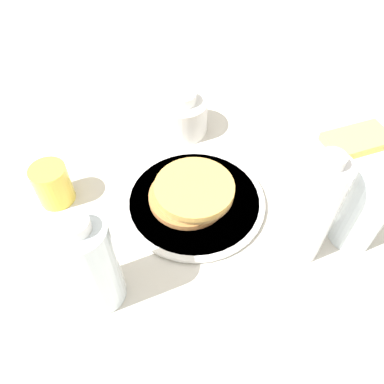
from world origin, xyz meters
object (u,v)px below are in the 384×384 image
pancake_stack (192,192)px  juice_glass (52,186)px  plate (192,201)px  water_bottle_near (92,265)px  cream_jug (183,115)px  water_bottle_far (366,207)px  water_bottle_mid (312,211)px

pancake_stack → juice_glass: juice_glass is taller
plate → water_bottle_near: size_ratio=1.36×
juice_glass → cream_jug: cream_jug is taller
plate → water_bottle_far: bearing=-15.5°
juice_glass → pancake_stack: bearing=-1.8°
plate → water_bottle_mid: water_bottle_mid is taller
pancake_stack → juice_glass: 0.26m
pancake_stack → cream_jug: cream_jug is taller
cream_jug → water_bottle_far: 0.42m
water_bottle_mid → cream_jug: bearing=123.0°
water_bottle_near → water_bottle_far: (0.43, 0.11, -0.01)m
juice_glass → water_bottle_far: 0.55m
cream_jug → plate: bearing=-84.8°
cream_jug → water_bottle_near: bearing=-107.3°
juice_glass → plate: bearing=-2.3°
plate → water_bottle_near: 0.25m
juice_glass → water_bottle_mid: 0.47m
plate → juice_glass: (-0.26, 0.01, 0.03)m
plate → pancake_stack: bearing=90.5°
juice_glass → water_bottle_mid: (0.45, -0.11, 0.07)m
plate → water_bottle_mid: size_ratio=1.20×
plate → cream_jug: cream_jug is taller
water_bottle_far → plate: bearing=164.5°
pancake_stack → water_bottle_far: (0.28, -0.08, 0.06)m
pancake_stack → cream_jug: 0.21m
water_bottle_near → water_bottle_far: 0.44m
pancake_stack → plate: bearing=-89.5°
pancake_stack → water_bottle_mid: size_ratio=0.73×
plate → water_bottle_far: (0.28, -0.08, 0.08)m
plate → water_bottle_far: size_ratio=1.45×
water_bottle_mid → juice_glass: bearing=166.0°
pancake_stack → water_bottle_far: 0.30m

